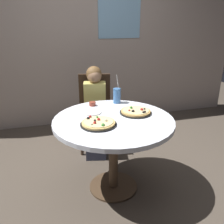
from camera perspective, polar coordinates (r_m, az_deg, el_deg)
ground_plane at (r=2.63m, az=0.31°, el=-16.88°), size 8.00×8.00×0.00m
wall_with_window at (r=3.88m, az=-7.51°, el=18.44°), size 5.20×0.14×2.90m
dining_table at (r=2.29m, az=0.34°, el=-4.19°), size 1.10×1.10×0.75m
chair_wooden at (r=3.17m, az=-3.96°, el=0.98°), size 0.48×0.48×0.95m
diner_child at (r=3.02m, az=-3.87°, el=-1.03°), size 0.33×0.43×1.08m
pizza_veggie at (r=2.12m, az=-3.17°, el=-2.57°), size 0.31×0.31×0.05m
pizza_cheese at (r=2.39m, az=5.51°, el=0.11°), size 0.31×0.31×0.05m
soda_cup at (r=2.65m, az=1.14°, el=3.80°), size 0.08×0.08×0.31m
sauce_bowl at (r=2.59m, az=-4.54°, el=1.90°), size 0.07×0.07×0.04m
plate_small at (r=2.40m, az=-4.56°, el=-0.03°), size 0.18×0.18×0.01m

